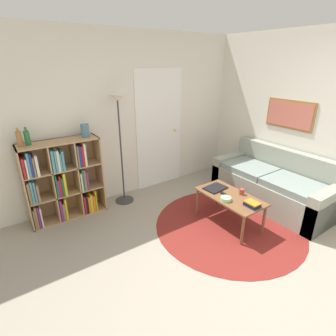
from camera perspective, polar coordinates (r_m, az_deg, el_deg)
name	(u,v)px	position (r m, az deg, el deg)	size (l,w,h in m)	color
ground_plane	(255,288)	(3.08, 18.35, -23.57)	(14.00, 14.00, 0.00)	gray
wall_back	(130,118)	(4.37, -8.19, 10.67)	(7.08, 0.11, 2.60)	silver
wall_right	(280,117)	(4.73, 23.25, 10.17)	(0.08, 5.66, 2.60)	silver
rug	(229,225)	(3.88, 13.04, -11.97)	(2.05, 2.05, 0.01)	maroon
bookshelf	(62,181)	(4.01, -22.13, -2.67)	(1.05, 0.34, 1.15)	tan
floor_lamp	(119,120)	(3.97, -10.65, 10.30)	(0.30, 0.30, 1.72)	#333333
couch	(274,185)	(4.55, 21.99, -3.48)	(0.81, 1.86, 0.85)	gray
coffee_table	(230,199)	(3.73, 13.28, -6.53)	(0.50, 0.94, 0.44)	brown
laptop	(215,188)	(3.85, 10.25, -4.30)	(0.33, 0.25, 0.02)	black
bowl	(226,199)	(3.56, 12.48, -6.57)	(0.14, 0.14, 0.05)	#9ED193
book_stack_on_table	(252,204)	(3.51, 17.84, -7.56)	(0.15, 0.19, 0.06)	navy
cup	(242,192)	(3.76, 15.76, -4.98)	(0.07, 0.07, 0.08)	#A33D33
remote	(225,195)	(3.68, 12.40, -5.77)	(0.06, 0.18, 0.02)	black
bottle_left	(19,139)	(3.75, -29.64, 5.52)	(0.06, 0.06, 0.24)	olive
bottle_middle	(27,138)	(3.77, -28.31, 5.81)	(0.07, 0.07, 0.23)	#236633
vase_on_shelf	(85,130)	(3.89, -17.62, 7.79)	(0.12, 0.12, 0.18)	slate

